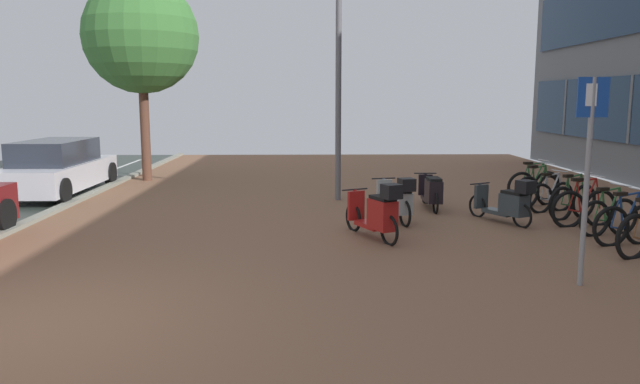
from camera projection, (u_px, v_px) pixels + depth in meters
name	position (u px, v px, depth m)	size (l,w,h in m)	color
ground	(155.00, 330.00, 6.42)	(21.00, 40.00, 0.13)	#2B342E
bicycle_rack_01	(627.00, 225.00, 10.01)	(1.31, 0.47, 0.98)	black
bicycle_rack_02	(609.00, 217.00, 10.75)	(1.28, 0.52, 0.94)	black
bicycle_rack_03	(584.00, 208.00, 11.48)	(1.41, 0.48, 1.02)	black
bicycle_rack_04	(573.00, 202.00, 12.22)	(1.28, 0.72, 1.00)	black
bicycle_rack_05	(551.00, 197.00, 12.95)	(1.20, 0.58, 0.93)	black
bicycle_rack_06	(538.00, 190.00, 13.68)	(1.29, 0.67, 1.02)	black
bicycle_rack_07	(534.00, 186.00, 14.43)	(1.41, 0.48, 1.01)	black
scooter_near	(397.00, 200.00, 11.84)	(0.71, 1.74, 0.96)	black
scooter_mid	(377.00, 213.00, 10.34)	(0.94, 1.63, 1.06)	black
scooter_far	(508.00, 203.00, 11.69)	(0.98, 1.53, 0.93)	black
scooter_extra	(432.00, 192.00, 13.21)	(0.52, 1.80, 0.77)	black
parked_car_far	(57.00, 168.00, 15.42)	(1.77, 4.42, 1.38)	silver
parking_sign	(588.00, 160.00, 7.63)	(0.40, 0.07, 2.70)	gray
lamp_post	(339.00, 52.00, 14.00)	(0.20, 0.52, 6.36)	slate
street_tree	(141.00, 36.00, 17.37)	(3.33, 3.33, 5.89)	brown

